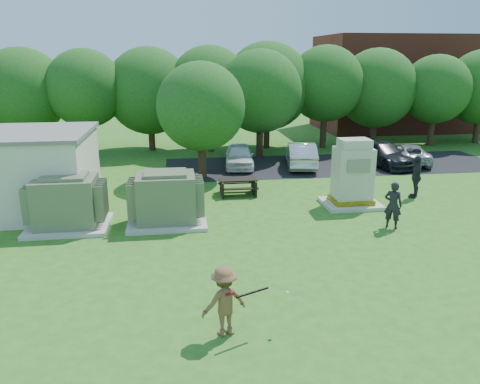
{
  "coord_description": "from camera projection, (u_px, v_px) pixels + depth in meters",
  "views": [
    {
      "loc": [
        -2.33,
        -12.95,
        6.28
      ],
      "look_at": [
        0.0,
        4.0,
        1.3
      ],
      "focal_mm": 35.0,
      "sensor_mm": 36.0,
      "label": 1
    }
  ],
  "objects": [
    {
      "name": "car_silver_b",
      "position": [
        408.0,
        154.0,
        28.36
      ],
      "size": [
        2.84,
        4.57,
        1.18
      ],
      "primitive_type": "imported",
      "rotation": [
        0.0,
        0.0,
        2.92
      ],
      "color": "#B4B4B9",
      "rests_on": "ground"
    },
    {
      "name": "parking_strip",
      "position": [
        334.0,
        165.0,
        28.13
      ],
      "size": [
        20.0,
        6.0,
        0.01
      ],
      "primitive_type": "cube",
      "color": "#232326",
      "rests_on": "ground"
    },
    {
      "name": "transformer_right",
      "position": [
        166.0,
        199.0,
        18.02
      ],
      "size": [
        3.0,
        2.4,
        2.07
      ],
      "color": "beige",
      "rests_on": "ground"
    },
    {
      "name": "batting_equipment",
      "position": [
        254.0,
        293.0,
        10.67
      ],
      "size": [
        1.53,
        0.4,
        0.23
      ],
      "color": "black",
      "rests_on": "ground"
    },
    {
      "name": "car_silver_a",
      "position": [
        301.0,
        155.0,
        27.34
      ],
      "size": [
        2.3,
        4.69,
        1.48
      ],
      "primitive_type": "imported",
      "rotation": [
        0.0,
        0.0,
        2.97
      ],
      "color": "#BCBCC1",
      "rests_on": "ground"
    },
    {
      "name": "car_white",
      "position": [
        239.0,
        156.0,
        27.33
      ],
      "size": [
        2.05,
        4.17,
        1.37
      ],
      "primitive_type": "imported",
      "rotation": [
        0.0,
        0.0,
        -0.11
      ],
      "color": "white",
      "rests_on": "ground"
    },
    {
      "name": "person_by_generator",
      "position": [
        393.0,
        205.0,
        17.54
      ],
      "size": [
        0.79,
        0.74,
        1.81
      ],
      "primitive_type": "imported",
      "rotation": [
        0.0,
        0.0,
        2.51
      ],
      "color": "black",
      "rests_on": "ground"
    },
    {
      "name": "generator_cabinet",
      "position": [
        352.0,
        177.0,
        20.09
      ],
      "size": [
        2.41,
        1.97,
        2.93
      ],
      "color": "beige",
      "rests_on": "ground"
    },
    {
      "name": "tree_row",
      "position": [
        236.0,
        89.0,
        31.04
      ],
      "size": [
        41.3,
        13.3,
        7.3
      ],
      "color": "#47301E",
      "rests_on": "ground"
    },
    {
      "name": "batter",
      "position": [
        224.0,
        301.0,
        10.77
      ],
      "size": [
        1.24,
        0.94,
        1.69
      ],
      "primitive_type": "imported",
      "rotation": [
        0.0,
        0.0,
        3.47
      ],
      "color": "brown",
      "rests_on": "ground"
    },
    {
      "name": "picnic_table",
      "position": [
        238.0,
        185.0,
        21.92
      ],
      "size": [
        1.77,
        1.32,
        0.76
      ],
      "color": "black",
      "rests_on": "ground"
    },
    {
      "name": "ground",
      "position": [
        258.0,
        268.0,
        14.37
      ],
      "size": [
        120.0,
        120.0,
        0.0
      ],
      "primitive_type": "plane",
      "color": "#2D6619",
      "rests_on": "ground"
    },
    {
      "name": "car_dark",
      "position": [
        382.0,
        154.0,
        27.82
      ],
      "size": [
        3.02,
        5.12,
        1.39
      ],
      "primitive_type": "imported",
      "rotation": [
        0.0,
        0.0,
        0.24
      ],
      "color": "black",
      "rests_on": "ground"
    },
    {
      "name": "transformer_left",
      "position": [
        67.0,
        203.0,
        17.53
      ],
      "size": [
        3.0,
        2.4,
        2.07
      ],
      "color": "beige",
      "rests_on": "ground"
    },
    {
      "name": "person_walking_right",
      "position": [
        416.0,
        177.0,
        21.35
      ],
      "size": [
        1.1,
        1.2,
        1.97
      ],
      "primitive_type": "imported",
      "rotation": [
        0.0,
        0.0,
        4.03
      ],
      "color": "#27272C",
      "rests_on": "ground"
    },
    {
      "name": "brick_building",
      "position": [
        406.0,
        83.0,
        41.3
      ],
      "size": [
        15.0,
        8.0,
        8.0
      ],
      "primitive_type": "cube",
      "color": "maroon",
      "rests_on": "ground"
    }
  ]
}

